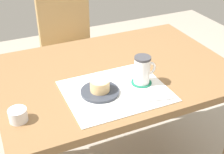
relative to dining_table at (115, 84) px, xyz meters
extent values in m
cylinder|color=brown|center=(-0.51, 0.34, -0.29)|extent=(0.05, 0.05, 0.68)
cylinder|color=brown|center=(0.51, 0.34, -0.29)|extent=(0.05, 0.05, 0.68)
cube|color=brown|center=(0.00, 0.00, 0.06)|extent=(1.12, 0.78, 0.04)
cylinder|color=tan|center=(0.23, 0.53, -0.43)|extent=(0.04, 0.04, 0.40)
cylinder|color=tan|center=(-0.12, 0.49, -0.43)|extent=(0.04, 0.04, 0.40)
cylinder|color=tan|center=(0.18, 0.88, -0.43)|extent=(0.04, 0.04, 0.40)
cylinder|color=tan|center=(-0.17, 0.84, -0.43)|extent=(0.04, 0.04, 0.40)
cube|color=tan|center=(0.03, 0.68, -0.21)|extent=(0.47, 0.47, 0.04)
cube|color=tan|center=(0.01, 0.88, 0.02)|extent=(0.39, 0.08, 0.42)
cube|color=white|center=(-0.07, -0.17, 0.08)|extent=(0.43, 0.35, 0.00)
cylinder|color=#333842|center=(-0.14, -0.16, 0.09)|extent=(0.16, 0.16, 0.01)
cylinder|color=#E5BC7F|center=(-0.14, -0.16, 0.12)|extent=(0.08, 0.08, 0.05)
cylinder|color=#196B4C|center=(0.06, -0.16, 0.09)|extent=(0.09, 0.09, 0.00)
cylinder|color=white|center=(0.06, -0.16, 0.15)|extent=(0.07, 0.07, 0.12)
cylinder|color=#3D3D42|center=(0.06, -0.16, 0.21)|extent=(0.07, 0.07, 0.01)
torus|color=white|center=(0.09, -0.16, 0.15)|extent=(0.06, 0.01, 0.06)
cylinder|color=silver|center=(0.05, -0.31, 0.09)|extent=(0.13, 0.04, 0.01)
cylinder|color=white|center=(-0.49, -0.20, 0.11)|extent=(0.07, 0.07, 0.05)
camera|label=1|loc=(-0.54, -1.18, 0.83)|focal=50.00mm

